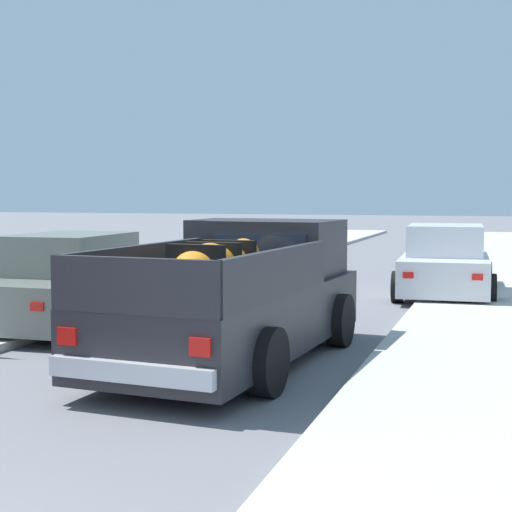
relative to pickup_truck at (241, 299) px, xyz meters
name	(u,v)px	position (x,y,z in m)	size (l,w,h in m)	color
sidewalk_left	(60,292)	(-5.95, 4.97, -0.75)	(5.34, 60.00, 0.12)	beige
curb_left	(111,295)	(-4.68, 4.97, -0.76)	(0.16, 60.00, 0.10)	silver
curb_right	(491,312)	(3.07, 4.97, -0.76)	(0.16, 60.00, 0.10)	silver
pickup_truck	(241,299)	(0.00, 0.00, 0.00)	(2.44, 5.31, 1.80)	#28282D
car_right_near	(73,283)	(-3.51, 1.58, -0.10)	(2.15, 4.32, 1.54)	slate
car_left_mid	(228,250)	(-3.68, 9.41, -0.10)	(2.09, 4.29, 1.54)	black
car_right_mid	(445,263)	(2.07, 7.37, -0.10)	(2.19, 4.33, 1.54)	silver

